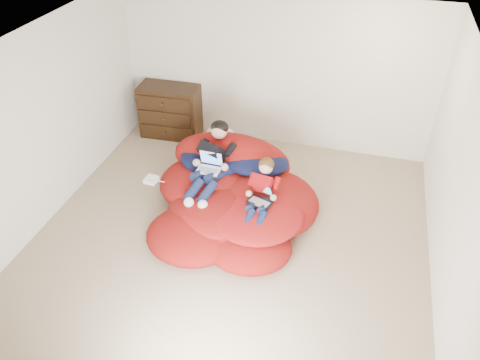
# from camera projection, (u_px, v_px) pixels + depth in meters

# --- Properties ---
(room_shell) EXTENTS (5.10, 5.10, 2.77)m
(room_shell) POSITION_uv_depth(u_px,v_px,m) (231.00, 223.00, 6.03)
(room_shell) COLOR gray
(room_shell) RESTS_ON ground
(dresser) EXTENTS (1.03, 0.59, 0.90)m
(dresser) POSITION_uv_depth(u_px,v_px,m) (170.00, 111.00, 8.01)
(dresser) COLOR black
(dresser) RESTS_ON ground
(beanbag_pile) EXTENTS (2.33, 2.38, 0.87)m
(beanbag_pile) POSITION_uv_depth(u_px,v_px,m) (232.00, 197.00, 6.43)
(beanbag_pile) COLOR maroon
(beanbag_pile) RESTS_ON ground
(cream_pillow) EXTENTS (0.45, 0.29, 0.29)m
(cream_pillow) POSITION_uv_depth(u_px,v_px,m) (221.00, 135.00, 7.04)
(cream_pillow) COLOR beige
(cream_pillow) RESTS_ON beanbag_pile
(older_boy) EXTENTS (0.46, 1.26, 0.71)m
(older_boy) POSITION_uv_depth(u_px,v_px,m) (213.00, 157.00, 6.45)
(older_boy) COLOR black
(older_boy) RESTS_ON beanbag_pile
(younger_boy) EXTENTS (0.31, 0.91, 0.63)m
(younger_boy) POSITION_uv_depth(u_px,v_px,m) (262.00, 191.00, 5.96)
(younger_boy) COLOR #AB0F13
(younger_boy) RESTS_ON beanbag_pile
(laptop_white) EXTENTS (0.32, 0.28, 0.23)m
(laptop_white) POSITION_uv_depth(u_px,v_px,m) (210.00, 165.00, 6.38)
(laptop_white) COLOR white
(laptop_white) RESTS_ON older_boy
(laptop_black) EXTENTS (0.36, 0.39, 0.21)m
(laptop_black) POSITION_uv_depth(u_px,v_px,m) (261.00, 196.00, 5.96)
(laptop_black) COLOR black
(laptop_black) RESTS_ON younger_boy
(power_adapter) EXTENTS (0.18, 0.18, 0.06)m
(power_adapter) POSITION_uv_depth(u_px,v_px,m) (151.00, 180.00, 6.46)
(power_adapter) COLOR white
(power_adapter) RESTS_ON beanbag_pile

